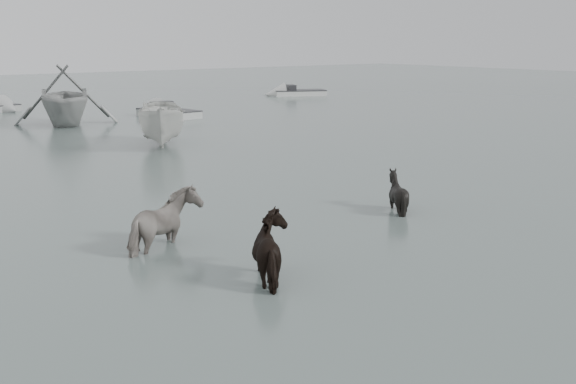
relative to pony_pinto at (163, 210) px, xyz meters
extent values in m
plane|color=#495753|center=(3.24, -1.94, -0.75)|extent=(140.00, 140.00, 0.00)
imported|color=black|center=(0.00, 0.00, 0.00)|extent=(1.94, 1.54, 1.49)
imported|color=black|center=(0.67, -2.78, -0.06)|extent=(1.23, 1.42, 1.38)
imported|color=black|center=(5.79, -0.58, -0.12)|extent=(1.35, 1.26, 1.25)
imported|color=#A0A29F|center=(5.89, 20.57, 0.70)|extent=(6.42, 6.84, 2.89)
imported|color=beige|center=(6.37, 12.06, 0.13)|extent=(3.69, 4.80, 1.75)
camera|label=1|loc=(-6.27, -12.08, 3.23)|focal=45.00mm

